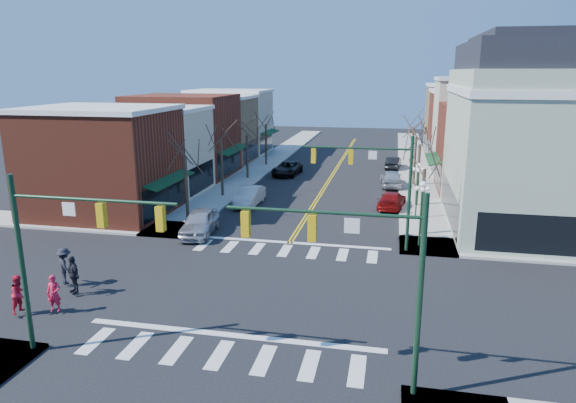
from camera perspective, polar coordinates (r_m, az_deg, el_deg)
The scene contains 36 objects.
ground at distance 26.54m, azimuth -3.18°, elevation -9.91°, with size 160.00×160.00×0.00m, color black.
sidewalk_left at distance 47.17m, azimuth -7.27°, elevation 0.91°, with size 3.50×70.00×0.15m, color #9E9B93.
sidewalk_right at distance 44.77m, azimuth 14.45°, elevation -0.15°, with size 3.50×70.00×0.15m, color #9E9B93.
bldg_left_brick_a at distance 41.92m, azimuth -19.92°, elevation 3.98°, with size 10.00×8.50×8.00m, color maroon.
bldg_left_stucco_a at distance 48.63m, azimuth -15.18°, elevation 5.34°, with size 10.00×7.00×7.50m, color beige.
bldg_left_brick_b at distance 55.75m, azimuth -11.53°, elevation 7.15°, with size 10.00×9.00×8.50m, color maroon.
bldg_left_tan at distance 63.41m, azimuth -8.60°, elevation 7.78°, with size 10.00×7.50×7.80m, color #9A7B55.
bldg_left_stucco_b at distance 70.67m, azimuth -6.43°, elevation 8.66°, with size 10.00×8.00×8.20m, color beige.
bldg_right_brick_a at distance 50.45m, azimuth 22.16°, elevation 5.38°, with size 10.00×8.50×8.00m, color maroon.
bldg_right_stucco at distance 57.92m, azimuth 20.93°, elevation 7.51°, with size 10.00×7.00×10.00m, color beige.
bldg_right_brick_b at distance 65.37m, azimuth 19.88°, elevation 7.60°, with size 10.00×8.00×8.50m, color maroon.
bldg_right_tan at distance 73.24m, azimuth 19.06°, elevation 8.49°, with size 10.00×8.00×9.00m, color #9A7B55.
victorian_corner at distance 39.45m, azimuth 26.76°, elevation 6.63°, with size 12.25×14.25×13.30m.
traffic_mast_near_left at distance 20.83m, azimuth -23.79°, elevation -4.15°, with size 6.60×0.28×7.20m.
traffic_mast_near_right at distance 17.14m, azimuth 8.40°, elevation -6.90°, with size 6.60×0.28×7.20m.
traffic_mast_far_right at distance 31.40m, azimuth 10.06°, elevation 2.74°, with size 6.60×0.28×7.20m.
lamppost_corner at distance 32.90m, azimuth 14.62°, elevation -0.10°, with size 0.36×0.36×4.33m.
lamppost_midblock at distance 39.23m, azimuth 14.20°, elevation 2.20°, with size 0.36×0.36×4.33m.
tree_left_a at distance 38.34m, azimuth -11.20°, elevation 1.20°, with size 0.24×0.24×4.76m, color #382B21.
tree_left_b at distance 45.63m, azimuth -7.35°, elevation 3.60°, with size 0.24×0.24×5.04m, color #382B21.
tree_left_c at distance 53.18m, azimuth -4.56°, elevation 4.91°, with size 0.24×0.24×4.55m, color #382B21.
tree_left_d at distance 60.79m, azimuth -2.46°, elevation 6.28°, with size 0.24×0.24×4.90m, color #382B21.
tree_right_a at distance 35.49m, azimuth 14.70°, elevation -0.16°, with size 0.24×0.24×4.62m, color #382B21.
tree_right_b at distance 43.23m, azimuth 14.24°, elevation 2.78°, with size 0.24×0.24×5.18m, color #382B21.
tree_right_c at distance 51.13m, azimuth 13.90°, elevation 4.32°, with size 0.24×0.24×4.83m, color #382B21.
tree_right_d at distance 59.02m, azimuth 13.65°, elevation 5.68°, with size 0.24×0.24×4.97m, color #382B21.
car_left_near at distance 35.56m, azimuth -9.79°, elevation -2.30°, with size 2.02×5.02×1.71m, color #B3B2B7.
car_left_mid at distance 42.81m, azimuth -4.33°, elevation 0.59°, with size 1.65×4.74×1.56m, color silver.
car_left_far at distance 55.39m, azimuth -0.09°, elevation 3.69°, with size 2.38×5.17×1.44m, color black.
car_right_near at distance 42.65m, azimuth 11.46°, elevation 0.15°, with size 1.90×4.69×1.36m, color maroon.
car_right_mid at distance 50.67m, azimuth 11.42°, elevation 2.55°, with size 1.96×4.88×1.66m, color #B6B7BB.
car_right_far at distance 60.16m, azimuth 11.63°, elevation 4.23°, with size 1.49×4.26×1.40m, color black.
pedestrian_red_a at distance 26.07m, azimuth -24.56°, elevation -9.28°, with size 0.63×0.41×1.73m, color red.
pedestrian_red_b at distance 26.62m, azimuth -27.67°, elevation -9.08°, with size 0.88×0.68×1.80m, color red.
pedestrian_dark_a at distance 27.73m, azimuth -22.76°, elevation -7.48°, with size 1.12×0.47×1.92m, color black.
pedestrian_dark_b at distance 29.03m, azimuth -23.57°, elevation -6.58°, with size 1.25×0.72×1.94m, color black.
Camera 1 is at (6.31, -23.38, 10.84)m, focal length 32.00 mm.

